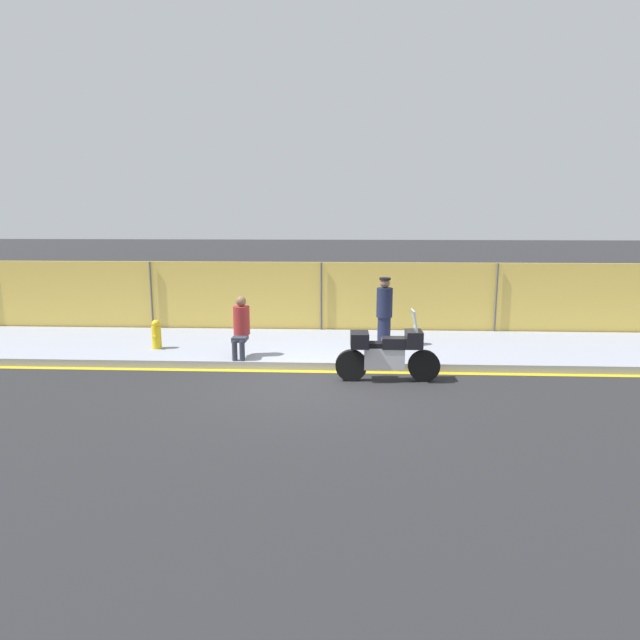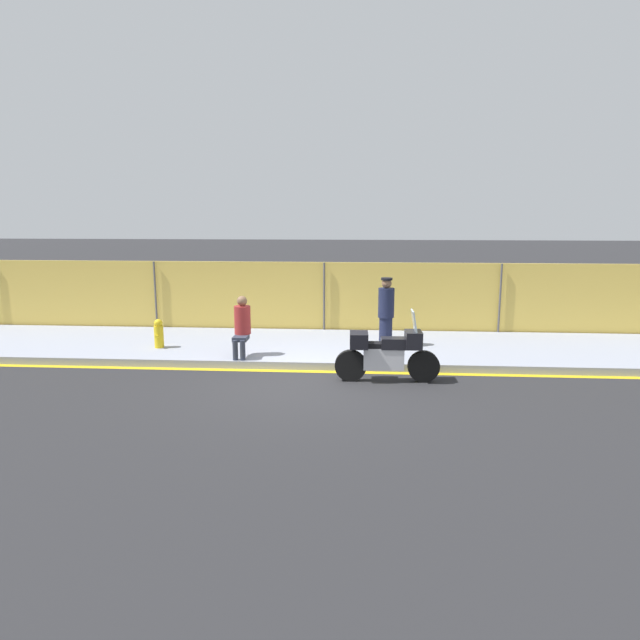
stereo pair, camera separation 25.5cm
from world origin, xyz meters
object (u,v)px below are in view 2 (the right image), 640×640
at_px(person_seated_on_curb, 242,323).
at_px(motorcycle, 386,353).
at_px(officer_standing, 386,312).
at_px(fire_hydrant, 159,334).

bearing_deg(person_seated_on_curb, motorcycle, -20.30).
bearing_deg(motorcycle, officer_standing, 86.48).
height_order(motorcycle, person_seated_on_curb, person_seated_on_curb).
bearing_deg(fire_hydrant, motorcycle, -18.93).
height_order(person_seated_on_curb, fire_hydrant, person_seated_on_curb).
xyz_separation_m(motorcycle, person_seated_on_curb, (-3.17, 1.17, 0.34)).
distance_m(motorcycle, fire_hydrant, 5.63).
xyz_separation_m(officer_standing, fire_hydrant, (-5.41, -0.56, -0.50)).
distance_m(motorcycle, officer_standing, 2.42).
xyz_separation_m(motorcycle, fire_hydrant, (-5.32, 1.83, -0.08)).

